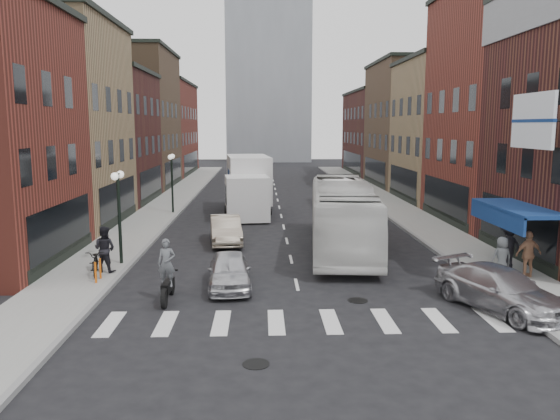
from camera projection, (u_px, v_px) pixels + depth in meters
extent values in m
plane|color=black|center=(298.00, 293.00, 19.89)|extent=(160.00, 160.00, 0.00)
cube|color=gray|center=(167.00, 205.00, 41.32)|extent=(3.00, 74.00, 0.15)
cube|color=gray|center=(389.00, 204.00, 41.90)|extent=(3.00, 74.00, 0.15)
cube|color=gray|center=(187.00, 206.00, 41.38)|extent=(0.20, 74.00, 0.16)
cube|color=gray|center=(370.00, 205.00, 41.86)|extent=(0.20, 74.00, 0.16)
cube|color=silver|center=(305.00, 322.00, 16.93)|extent=(12.00, 2.20, 0.01)
cube|color=black|center=(62.00, 228.00, 23.75)|extent=(0.08, 7.20, 2.20)
cube|color=#A5845B|center=(30.00, 126.00, 32.28)|extent=(10.00, 10.00, 12.00)
cube|color=black|center=(119.00, 199.00, 33.13)|extent=(0.08, 8.00, 2.20)
cube|color=black|center=(23.00, 18.00, 31.34)|extent=(10.30, 10.20, 0.30)
cube|color=#401717|center=(85.00, 139.00, 42.31)|extent=(10.00, 10.00, 10.00)
cube|color=black|center=(151.00, 182.00, 43.01)|extent=(0.08, 8.00, 2.20)
cube|color=black|center=(81.00, 71.00, 41.52)|extent=(10.30, 10.20, 0.30)
cube|color=brown|center=(120.00, 121.00, 52.95)|extent=(10.00, 12.00, 13.00)
cube|color=black|center=(173.00, 171.00, 53.87)|extent=(0.08, 9.60, 2.20)
cube|color=black|center=(117.00, 50.00, 51.93)|extent=(10.30, 12.20, 0.30)
cube|color=maroon|center=(150.00, 130.00, 66.93)|extent=(10.00, 16.00, 11.00)
cube|color=black|center=(191.00, 162.00, 67.70)|extent=(0.08, 12.80, 2.20)
cube|color=black|center=(148.00, 83.00, 66.06)|extent=(10.30, 16.20, 0.30)
cube|color=black|center=(515.00, 225.00, 24.44)|extent=(0.08, 7.20, 2.20)
cube|color=maroon|center=(529.00, 109.00, 33.16)|extent=(10.00, 10.00, 14.00)
cube|color=black|center=(444.00, 198.00, 33.82)|extent=(0.08, 8.00, 2.20)
cube|color=#A5845B|center=(467.00, 132.00, 43.27)|extent=(10.00, 10.00, 11.00)
cube|color=black|center=(403.00, 181.00, 43.69)|extent=(0.08, 8.00, 2.20)
cube|color=black|center=(470.00, 59.00, 42.40)|extent=(10.30, 10.20, 0.30)
cube|color=brown|center=(426.00, 126.00, 54.06)|extent=(10.00, 12.00, 12.00)
cube|color=black|center=(375.00, 170.00, 54.56)|extent=(0.08, 9.60, 2.20)
cube|color=black|center=(428.00, 62.00, 53.11)|extent=(10.30, 12.20, 0.30)
cube|color=#401717|center=(392.00, 134.00, 68.04)|extent=(10.00, 16.00, 10.00)
cube|color=black|center=(352.00, 161.00, 68.38)|extent=(0.08, 12.80, 2.20)
cube|color=black|center=(393.00, 92.00, 67.25)|extent=(10.30, 16.20, 0.30)
cube|color=navy|center=(517.00, 208.00, 22.26)|extent=(1.80, 5.00, 0.15)
cube|color=navy|center=(496.00, 216.00, 22.29)|extent=(0.10, 5.00, 0.70)
cylinder|color=black|center=(552.00, 121.00, 19.75)|extent=(1.40, 0.08, 0.08)
cube|color=silver|center=(533.00, 121.00, 19.73)|extent=(0.12, 3.00, 2.00)
cube|color=#9399A0|center=(268.00, 13.00, 93.09)|extent=(14.00, 14.00, 50.00)
cylinder|color=black|center=(120.00, 221.00, 23.28)|extent=(0.14, 0.14, 4.00)
cylinder|color=black|center=(117.00, 174.00, 22.98)|extent=(0.06, 0.90, 0.06)
sphere|color=white|center=(115.00, 176.00, 22.54)|extent=(0.32, 0.32, 0.32)
sphere|color=white|center=(120.00, 174.00, 23.43)|extent=(0.32, 0.32, 0.32)
cylinder|color=black|center=(172.00, 185.00, 37.11)|extent=(0.14, 0.14, 4.00)
cylinder|color=black|center=(171.00, 156.00, 36.80)|extent=(0.06, 0.90, 0.06)
sphere|color=white|center=(170.00, 157.00, 36.37)|extent=(0.32, 0.32, 0.32)
sphere|color=white|center=(172.00, 156.00, 37.25)|extent=(0.32, 0.32, 0.32)
cylinder|color=#D8590C|center=(96.00, 273.00, 20.54)|extent=(0.08, 0.08, 0.80)
cylinder|color=#D8590C|center=(100.00, 268.00, 21.13)|extent=(0.08, 0.08, 0.80)
cube|color=white|center=(247.00, 198.00, 34.53)|extent=(2.94, 3.13, 2.76)
cube|color=black|center=(247.00, 194.00, 34.49)|extent=(2.84, 1.82, 1.21)
cube|color=white|center=(248.00, 179.00, 38.55)|extent=(3.35, 6.00, 3.20)
cube|color=navy|center=(248.00, 179.00, 38.55)|extent=(3.02, 2.49, 1.32)
cube|color=black|center=(249.00, 205.00, 38.61)|extent=(3.17, 7.39, 0.39)
cylinder|color=black|center=(227.00, 213.00, 34.86)|extent=(0.31, 0.99, 0.99)
cylinder|color=black|center=(267.00, 213.00, 34.94)|extent=(0.31, 0.99, 0.99)
cylinder|color=black|center=(231.00, 205.00, 38.56)|extent=(0.31, 0.99, 0.99)
cylinder|color=black|center=(266.00, 204.00, 38.65)|extent=(0.31, 0.99, 0.99)
cylinder|color=black|center=(232.00, 200.00, 40.74)|extent=(0.31, 0.99, 0.99)
cylinder|color=black|center=(266.00, 200.00, 40.83)|extent=(0.31, 0.99, 0.99)
cylinder|color=black|center=(172.00, 285.00, 19.64)|extent=(0.14, 0.66, 0.66)
cylinder|color=black|center=(164.00, 298.00, 18.15)|extent=(0.14, 0.66, 0.66)
cube|color=black|center=(168.00, 285.00, 18.86)|extent=(0.28, 1.22, 0.35)
cube|color=black|center=(170.00, 270.00, 19.35)|extent=(0.56, 0.08, 0.06)
imported|color=#575A5F|center=(167.00, 263.00, 18.63)|extent=(0.62, 0.41, 1.66)
imported|color=silver|center=(342.00, 216.00, 26.59)|extent=(3.92, 12.28, 3.36)
imported|color=silver|center=(229.00, 270.00, 20.41)|extent=(1.83, 3.98, 1.32)
imported|color=beige|center=(226.00, 230.00, 28.11)|extent=(1.98, 4.45, 1.42)
imported|color=#B5B5BA|center=(500.00, 289.00, 17.92)|extent=(3.73, 5.22, 1.40)
imported|color=black|center=(96.00, 262.00, 21.75)|extent=(1.12, 2.05, 1.02)
imported|color=black|center=(105.00, 249.00, 22.04)|extent=(1.03, 0.78, 1.88)
imported|color=black|center=(508.00, 246.00, 22.47)|extent=(1.36, 0.95, 1.91)
imported|color=#9C6D4F|center=(528.00, 254.00, 21.26)|extent=(1.15, 0.70, 1.84)
imported|color=#53575B|center=(502.00, 257.00, 21.27)|extent=(0.83, 0.58, 1.60)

